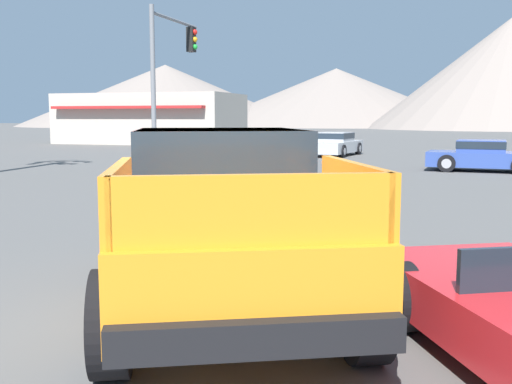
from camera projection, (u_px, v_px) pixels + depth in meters
name	position (u px, v px, depth m)	size (l,w,h in m)	color
ground_plane	(195.00, 321.00, 5.96)	(320.00, 320.00, 0.00)	#5B5956
orange_pickup_truck	(223.00, 206.00, 6.44)	(3.89, 5.28, 1.88)	orange
parked_car_blue	(483.00, 155.00, 22.36)	(4.16, 2.15, 1.17)	#334C9E
parked_car_silver	(335.00, 144.00, 31.45)	(2.32, 4.78, 1.23)	#B7BABF
traffic_light_main	(171.00, 62.00, 20.76)	(0.38, 3.58, 5.63)	slate
storefront_building	(151.00, 119.00, 46.36)	(13.43, 7.67, 3.77)	#BCB2A3
distant_mountain_range	(354.00, 91.00, 123.08)	(176.77, 78.75, 19.30)	gray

